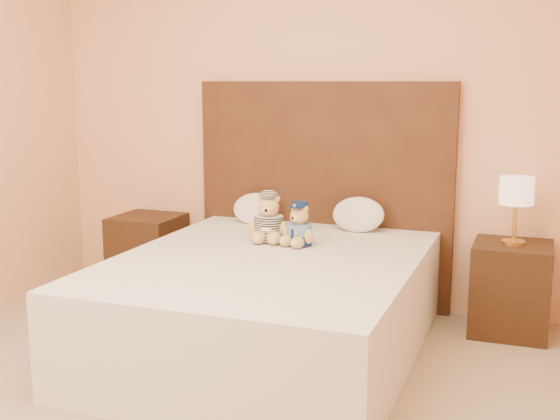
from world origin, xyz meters
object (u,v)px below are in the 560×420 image
(bed, at_px, (268,305))
(lamp, at_px, (516,194))
(teddy_police, at_px, (299,224))
(pillow_right, at_px, (358,213))
(nightstand_left, at_px, (148,253))
(nightstand_right, at_px, (511,288))
(pillow_left, at_px, (255,207))
(teddy_prisoner, at_px, (269,218))

(bed, relative_size, lamp, 5.00)
(bed, relative_size, teddy_police, 7.83)
(teddy_police, height_order, pillow_right, teddy_police)
(nightstand_left, xyz_separation_m, lamp, (2.50, 0.00, 0.57))
(nightstand_right, distance_m, lamp, 0.57)
(pillow_left, distance_m, pillow_right, 0.72)
(lamp, xyz_separation_m, teddy_prisoner, (-1.39, -0.44, -0.15))
(teddy_prisoner, distance_m, pillow_left, 0.55)
(bed, height_order, nightstand_left, same)
(teddy_police, bearing_deg, pillow_right, 83.33)
(lamp, xyz_separation_m, pillow_right, (-0.95, 0.03, -0.18))
(teddy_prisoner, distance_m, pillow_right, 0.64)
(teddy_police, bearing_deg, pillow_left, 151.28)
(bed, xyz_separation_m, teddy_prisoner, (-0.14, 0.36, 0.42))
(teddy_police, height_order, pillow_left, teddy_police)
(teddy_prisoner, bearing_deg, bed, -79.09)
(bed, distance_m, teddy_police, 0.52)
(lamp, bearing_deg, bed, -147.38)
(teddy_prisoner, height_order, pillow_right, teddy_prisoner)
(lamp, bearing_deg, teddy_prisoner, -162.21)
(lamp, xyz_separation_m, teddy_police, (-1.18, -0.48, -0.17))
(nightstand_right, bearing_deg, teddy_police, -157.94)
(nightstand_left, xyz_separation_m, pillow_left, (0.83, 0.03, 0.39))
(nightstand_left, height_order, nightstand_right, same)
(lamp, relative_size, pillow_left, 1.27)
(bed, relative_size, nightstand_left, 3.64)
(teddy_prisoner, bearing_deg, nightstand_left, 148.13)
(bed, xyz_separation_m, lamp, (1.25, 0.80, 0.57))
(bed, bearing_deg, pillow_left, 116.91)
(nightstand_left, relative_size, pillow_right, 1.63)
(teddy_police, relative_size, teddy_prisoner, 0.88)
(pillow_left, bearing_deg, teddy_prisoner, -59.04)
(nightstand_right, bearing_deg, lamp, 180.00)
(lamp, bearing_deg, pillow_right, 178.20)
(bed, bearing_deg, nightstand_right, 32.62)
(nightstand_right, distance_m, teddy_prisoner, 1.52)
(teddy_prisoner, bearing_deg, teddy_police, -19.41)
(bed, distance_m, teddy_prisoner, 0.57)
(teddy_police, distance_m, teddy_prisoner, 0.21)
(nightstand_left, height_order, pillow_left, pillow_left)
(nightstand_left, distance_m, pillow_left, 0.91)
(teddy_police, xyz_separation_m, pillow_right, (0.23, 0.51, -0.01))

